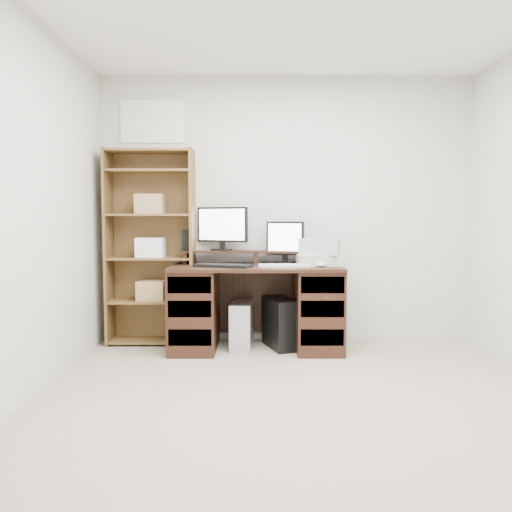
{
  "coord_description": "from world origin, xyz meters",
  "views": [
    {
      "loc": [
        -0.29,
        -2.77,
        1.16
      ],
      "look_at": [
        -0.29,
        1.43,
        0.85
      ],
      "focal_mm": 35.0,
      "sensor_mm": 36.0,
      "label": 1
    }
  ],
  "objects_px": {
    "printer": "(320,260)",
    "bookshelf": "(151,245)",
    "monitor_small": "(285,241)",
    "tower_silver": "(242,325)",
    "desk": "(256,306)",
    "tower_black": "(280,323)",
    "monitor_wide": "(222,226)"
  },
  "relations": [
    {
      "from": "printer",
      "to": "bookshelf",
      "type": "relative_size",
      "value": 0.21
    },
    {
      "from": "monitor_small",
      "to": "tower_silver",
      "type": "distance_m",
      "value": 0.86
    },
    {
      "from": "desk",
      "to": "bookshelf",
      "type": "distance_m",
      "value": 1.13
    },
    {
      "from": "printer",
      "to": "tower_silver",
      "type": "relative_size",
      "value": 0.93
    },
    {
      "from": "monitor_small",
      "to": "printer",
      "type": "height_order",
      "value": "monitor_small"
    },
    {
      "from": "monitor_small",
      "to": "bookshelf",
      "type": "height_order",
      "value": "bookshelf"
    },
    {
      "from": "monitor_small",
      "to": "tower_black",
      "type": "xyz_separation_m",
      "value": [
        -0.05,
        -0.14,
        -0.74
      ]
    },
    {
      "from": "desk",
      "to": "monitor_small",
      "type": "xyz_separation_m",
      "value": [
        0.27,
        0.17,
        0.57
      ]
    },
    {
      "from": "desk",
      "to": "printer",
      "type": "distance_m",
      "value": 0.7
    },
    {
      "from": "tower_black",
      "to": "bookshelf",
      "type": "height_order",
      "value": "bookshelf"
    },
    {
      "from": "monitor_wide",
      "to": "bookshelf",
      "type": "distance_m",
      "value": 0.68
    },
    {
      "from": "desk",
      "to": "tower_black",
      "type": "relative_size",
      "value": 3.09
    },
    {
      "from": "desk",
      "to": "tower_silver",
      "type": "relative_size",
      "value": 3.63
    },
    {
      "from": "tower_black",
      "to": "monitor_wide",
      "type": "bearing_deg",
      "value": 141.5
    },
    {
      "from": "printer",
      "to": "tower_black",
      "type": "height_order",
      "value": "printer"
    },
    {
      "from": "bookshelf",
      "to": "tower_silver",
      "type": "bearing_deg",
      "value": -11.62
    },
    {
      "from": "printer",
      "to": "monitor_small",
      "type": "bearing_deg",
      "value": 147.38
    },
    {
      "from": "monitor_wide",
      "to": "tower_silver",
      "type": "height_order",
      "value": "monitor_wide"
    },
    {
      "from": "monitor_wide",
      "to": "monitor_small",
      "type": "height_order",
      "value": "monitor_wide"
    },
    {
      "from": "monitor_small",
      "to": "printer",
      "type": "bearing_deg",
      "value": -6.28
    },
    {
      "from": "desk",
      "to": "printer",
      "type": "height_order",
      "value": "printer"
    },
    {
      "from": "monitor_wide",
      "to": "tower_silver",
      "type": "relative_size",
      "value": 1.16
    },
    {
      "from": "printer",
      "to": "tower_silver",
      "type": "distance_m",
      "value": 0.91
    },
    {
      "from": "monitor_small",
      "to": "printer",
      "type": "relative_size",
      "value": 1.02
    },
    {
      "from": "monitor_small",
      "to": "monitor_wide",
      "type": "bearing_deg",
      "value": -163.29
    },
    {
      "from": "desk",
      "to": "monitor_small",
      "type": "bearing_deg",
      "value": 32.26
    },
    {
      "from": "monitor_small",
      "to": "tower_silver",
      "type": "relative_size",
      "value": 0.94
    },
    {
      "from": "desk",
      "to": "monitor_small",
      "type": "distance_m",
      "value": 0.66
    },
    {
      "from": "desk",
      "to": "tower_black",
      "type": "distance_m",
      "value": 0.27
    },
    {
      "from": "tower_black",
      "to": "bookshelf",
      "type": "bearing_deg",
      "value": 152.99
    },
    {
      "from": "desk",
      "to": "tower_black",
      "type": "bearing_deg",
      "value": 8.33
    },
    {
      "from": "printer",
      "to": "tower_silver",
      "type": "bearing_deg",
      "value": 173.24
    }
  ]
}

